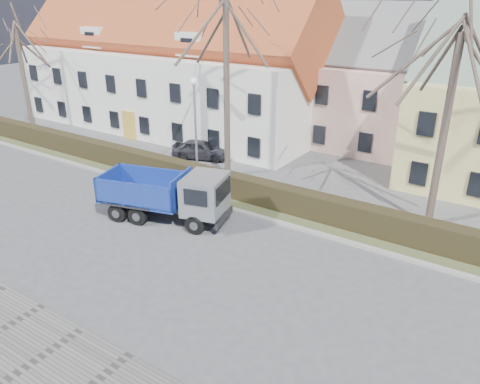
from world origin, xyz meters
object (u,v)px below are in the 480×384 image
Objects in this scene: cart_frame at (153,188)px; parked_car_a at (201,149)px; dump_truck at (160,194)px; streetlight at (196,130)px.

parked_car_a reaches higher than cart_frame.
dump_truck reaches higher than parked_car_a.
streetlight is at bearing -164.15° from parked_car_a.
parked_car_a is (-4.08, 8.41, -0.67)m from dump_truck.
parked_car_a is (-2.28, 3.24, -2.44)m from streetlight.
streetlight reaches higher than parked_car_a.
cart_frame is at bearing -105.39° from streetlight.
streetlight reaches higher than dump_truck.
cart_frame is (-0.83, -3.03, -2.82)m from streetlight.
streetlight is (-1.80, 5.16, 1.78)m from dump_truck.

